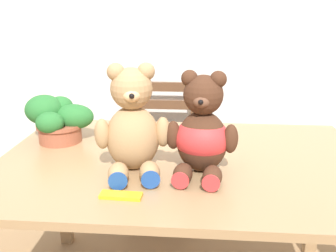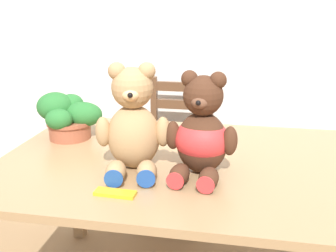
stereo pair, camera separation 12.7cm
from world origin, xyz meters
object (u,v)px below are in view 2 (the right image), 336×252
Objects in this scene: wooden_chair_behind at (178,146)px; teddy_bear_right at (202,134)px; potted_plant at (67,115)px; chocolate_bar at (115,193)px; teddy_bear_left at (133,125)px.

wooden_chair_behind is 1.10m from teddy_bear_right.
teddy_bear_right is at bearing 103.47° from wooden_chair_behind.
potted_plant reaches higher than wooden_chair_behind.
wooden_chair_behind is 2.33× the size of teddy_bear_right.
potted_plant is at bearing 59.91° from wooden_chair_behind.
wooden_chair_behind is 2.84× the size of potted_plant.
teddy_bear_left is at bearing 88.74° from chocolate_bar.
teddy_bear_right is (0.25, 0.00, -0.02)m from teddy_bear_left.
teddy_bear_left reaches higher than teddy_bear_right.
teddy_bear_right is 2.76× the size of chocolate_bar.
potted_plant is at bearing -16.85° from teddy_bear_right.
teddy_bear_right is at bearing 170.69° from teddy_bear_left.
wooden_chair_behind is at bearing 59.91° from potted_plant.
teddy_bear_left is at bearing 89.09° from wooden_chair_behind.
chocolate_bar is (-0.26, -0.22, -0.14)m from teddy_bear_right.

